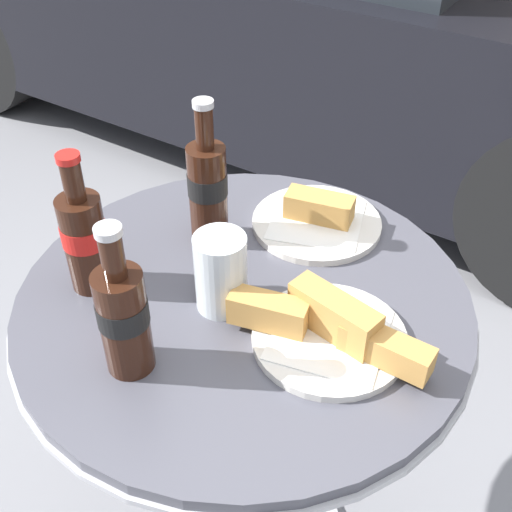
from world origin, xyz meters
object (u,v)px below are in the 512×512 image
cola_bottle_left (123,316)px  cola_bottle_right (85,237)px  cola_bottle_center (208,188)px  bistro_table (245,373)px  lunch_plate_far (317,219)px  lunch_plate_near (329,330)px  drinking_glass (221,275)px

cola_bottle_left → cola_bottle_right: bearing=149.8°
cola_bottle_right → cola_bottle_center: cola_bottle_center is taller
bistro_table → cola_bottle_right: cola_bottle_right is taller
bistro_table → lunch_plate_far: size_ratio=3.24×
cola_bottle_left → lunch_plate_near: (0.20, 0.18, -0.06)m
cola_bottle_right → cola_bottle_center: 0.21m
cola_bottle_left → lunch_plate_far: size_ratio=1.03×
bistro_table → cola_bottle_right: size_ratio=3.17×
cola_bottle_left → drinking_glass: 0.17m
drinking_glass → lunch_plate_far: 0.25m
lunch_plate_far → cola_bottle_center: bearing=-136.9°
cola_bottle_right → drinking_glass: bearing=19.9°
drinking_glass → lunch_plate_far: (0.02, 0.25, -0.04)m
bistro_table → lunch_plate_far: bearing=87.7°
cola_bottle_center → lunch_plate_near: 0.31m
cola_bottle_center → lunch_plate_far: (0.13, 0.13, -0.08)m
cola_bottle_left → lunch_plate_far: bearing=82.1°
lunch_plate_far → lunch_plate_near: bearing=-58.0°
cola_bottle_left → lunch_plate_near: 0.28m
cola_bottle_center → lunch_plate_far: bearing=43.1°
cola_bottle_right → lunch_plate_far: size_ratio=1.02×
cola_bottle_center → drinking_glass: cola_bottle_center is taller
cola_bottle_left → cola_bottle_right: same height
cola_bottle_left → cola_bottle_center: (-0.08, 0.28, 0.01)m
drinking_glass → lunch_plate_near: 0.17m
cola_bottle_left → cola_bottle_right: size_ratio=1.00×
cola_bottle_left → lunch_plate_far: 0.42m
cola_bottle_center → lunch_plate_far: cola_bottle_center is taller
bistro_table → cola_bottle_right: 0.35m
lunch_plate_near → cola_bottle_right: bearing=-166.6°
cola_bottle_right → cola_bottle_center: bearing=67.4°
lunch_plate_near → lunch_plate_far: 0.27m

